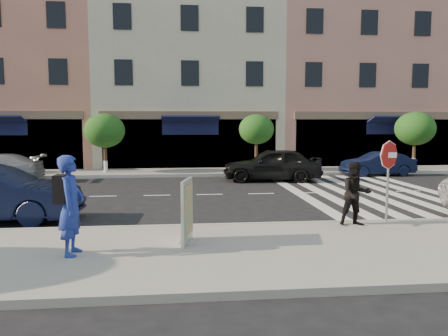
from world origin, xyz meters
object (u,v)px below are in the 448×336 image
stop_sign (389,162)px  car_far_mid (272,164)px  walker (356,194)px  poster_board (187,212)px  car_far_right (378,164)px  photographer (71,205)px

stop_sign → car_far_mid: stop_sign is taller
car_far_mid → stop_sign: bearing=13.5°
walker → poster_board: walker is taller
stop_sign → car_far_mid: 9.38m
car_far_right → photographer: bearing=-46.7°
photographer → car_far_right: (12.34, 12.89, -0.53)m
stop_sign → car_far_mid: size_ratio=0.47×
stop_sign → car_far_right: bearing=58.2°
photographer → car_far_mid: (6.45, 11.39, -0.36)m
stop_sign → car_far_mid: (-1.09, 9.27, -0.95)m
walker → car_far_mid: 9.60m
photographer → stop_sign: bearing=-72.6°
stop_sign → photographer: (-7.54, -2.12, -0.59)m
photographer → car_far_mid: photographer is taller
stop_sign → poster_board: stop_sign is taller
poster_board → car_far_mid: 11.60m
car_far_mid → poster_board: bearing=-14.3°
walker → car_far_right: 12.53m
walker → poster_board: (-4.26, -1.22, -0.13)m
car_far_mid → car_far_right: car_far_mid is taller
car_far_mid → photographer: bearing=-22.8°
stop_sign → poster_board: 5.56m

